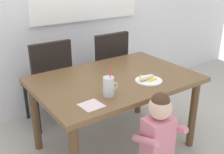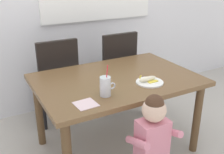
# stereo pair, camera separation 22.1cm
# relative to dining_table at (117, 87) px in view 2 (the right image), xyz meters

# --- Properties ---
(ground_plane) EXTENTS (24.00, 24.00, 0.00)m
(ground_plane) POSITION_rel_dining_table_xyz_m (0.00, 0.00, -0.63)
(ground_plane) COLOR #B7B2A8
(dining_table) EXTENTS (1.40, 0.96, 0.73)m
(dining_table) POSITION_rel_dining_table_xyz_m (0.00, 0.00, 0.00)
(dining_table) COLOR brown
(dining_table) RESTS_ON ground
(dining_chair_left) EXTENTS (0.44, 0.45, 0.96)m
(dining_chair_left) POSITION_rel_dining_table_xyz_m (-0.33, 0.73, -0.09)
(dining_chair_left) COLOR black
(dining_chair_left) RESTS_ON ground
(dining_chair_right) EXTENTS (0.44, 0.45, 0.96)m
(dining_chair_right) POSITION_rel_dining_table_xyz_m (0.37, 0.70, -0.09)
(dining_chair_right) COLOR black
(dining_chair_right) RESTS_ON ground
(toddler_standing) EXTENTS (0.33, 0.24, 0.84)m
(toddler_standing) POSITION_rel_dining_table_xyz_m (-0.06, -0.63, -0.11)
(toddler_standing) COLOR #3F4760
(toddler_standing) RESTS_ON ground
(milk_cup) EXTENTS (0.13, 0.08, 0.25)m
(milk_cup) POSITION_rel_dining_table_xyz_m (-0.25, -0.27, 0.16)
(milk_cup) COLOR silver
(milk_cup) RESTS_ON dining_table
(snack_plate) EXTENTS (0.23, 0.23, 0.01)m
(snack_plate) POSITION_rel_dining_table_xyz_m (0.19, -0.23, 0.10)
(snack_plate) COLOR white
(snack_plate) RESTS_ON dining_table
(peeled_banana) EXTENTS (0.17, 0.11, 0.07)m
(peeled_banana) POSITION_rel_dining_table_xyz_m (0.18, -0.22, 0.12)
(peeled_banana) COLOR #F4EAC6
(peeled_banana) RESTS_ON snack_plate
(paper_napkin) EXTENTS (0.16, 0.16, 0.00)m
(paper_napkin) POSITION_rel_dining_table_xyz_m (-0.44, -0.33, 0.09)
(paper_napkin) COLOR silver
(paper_napkin) RESTS_ON dining_table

